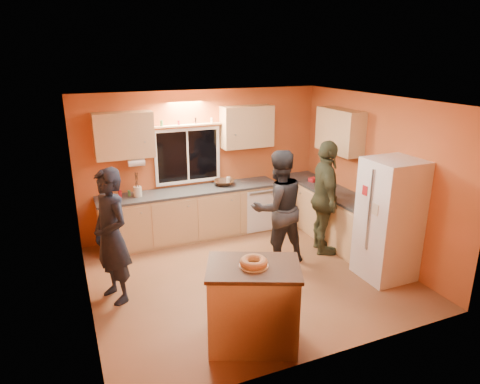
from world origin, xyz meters
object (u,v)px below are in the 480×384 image
refrigerator (389,220)px  island (253,305)px  person_right (325,198)px  person_center (278,208)px  person_left (111,236)px

refrigerator → island: bearing=-165.0°
refrigerator → person_right: (-0.39, 1.07, 0.05)m
refrigerator → person_right: size_ratio=0.95×
person_center → refrigerator: bearing=139.3°
refrigerator → island: 2.59m
island → person_right: 2.74m
person_right → island: bearing=150.2°
refrigerator → person_left: 3.90m
person_center → person_right: person_right is taller
person_left → person_right: size_ratio=0.97×
person_left → person_center: 2.53m
person_left → refrigerator: bearing=54.3°
person_left → person_right: person_right is taller
island → person_right: size_ratio=0.64×
refrigerator → island: size_ratio=1.48×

